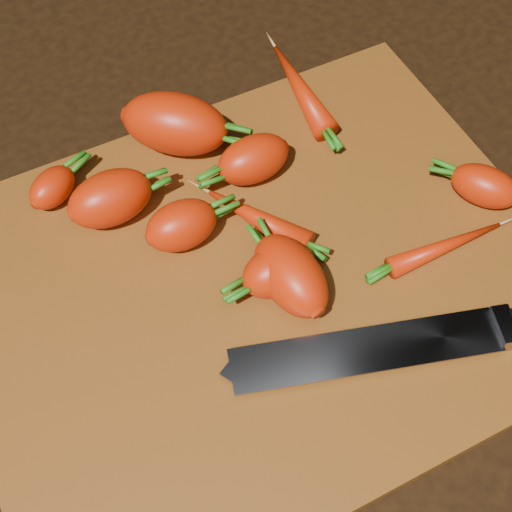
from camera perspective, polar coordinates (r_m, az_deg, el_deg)
name	(u,v)px	position (r m, az deg, el deg)	size (l,w,h in m)	color
ground	(261,286)	(0.62, 0.42, -2.45)	(2.00, 2.00, 0.01)	black
cutting_board	(261,280)	(0.61, 0.43, -1.93)	(0.50, 0.40, 0.01)	brown
carrot_0	(110,198)	(0.63, -11.59, 4.53)	(0.08, 0.05, 0.05)	red
carrot_1	(278,270)	(0.58, 1.78, -1.13)	(0.06, 0.04, 0.04)	red
carrot_2	(175,124)	(0.67, -6.50, 10.47)	(0.10, 0.06, 0.06)	red
carrot_3	(291,275)	(0.58, 2.80, -1.57)	(0.08, 0.05, 0.05)	red
carrot_4	(253,159)	(0.65, -0.22, 7.75)	(0.07, 0.04, 0.04)	red
carrot_5	(52,188)	(0.66, -15.99, 5.28)	(0.05, 0.03, 0.03)	red
carrot_6	(485,186)	(0.67, 17.83, 5.35)	(0.06, 0.04, 0.04)	red
carrot_7	(300,88)	(0.73, 3.53, 13.31)	(0.13, 0.03, 0.03)	red
carrot_8	(446,246)	(0.63, 14.95, 0.78)	(0.11, 0.02, 0.02)	red
carrot_9	(257,218)	(0.62, 0.10, 3.03)	(0.10, 0.03, 0.03)	red
carrot_10	(181,225)	(0.61, -5.99, 2.46)	(0.06, 0.04, 0.04)	red
knife	(392,346)	(0.57, 10.84, -7.09)	(0.34, 0.13, 0.02)	gray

